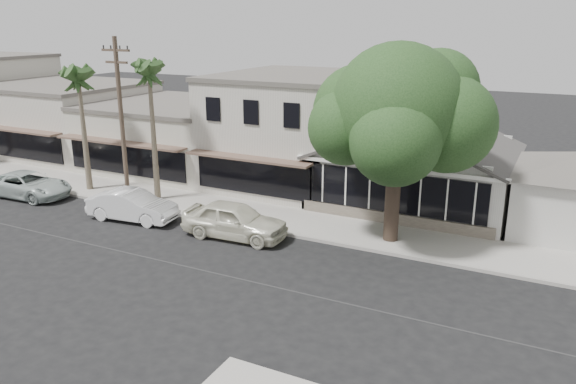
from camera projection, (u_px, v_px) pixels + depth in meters
The scene contains 13 objects.
ground at pixel (211, 272), 22.64m from camera, with size 140.00×140.00×0.00m, color black.
sidewalk_north at pixel (161, 199), 31.83m from camera, with size 90.00×3.50×0.15m, color #9E9991.
corner_shop at pixel (417, 158), 30.38m from camera, with size 10.40×8.60×5.10m.
row_building_near at pixel (293, 131), 34.51m from camera, with size 8.00×10.00×6.50m, color beige.
row_building_midnear at pixel (176, 136), 38.72m from camera, with size 10.00×10.00×4.20m, color beige.
row_building_midfar at pixel (66, 119), 43.13m from camera, with size 11.00×10.00×5.00m, color beige.
utility_pole at pixel (121, 119), 29.56m from camera, with size 1.80×0.24×9.00m.
car_0 at pixel (235, 220), 26.09m from camera, with size 2.02×5.01×1.71m, color silver.
car_1 at pixel (132, 206), 28.40m from camera, with size 1.63×4.67×1.54m, color white.
car_2 at pixel (28, 185), 32.18m from camera, with size 2.40×5.21×1.45m, color #B0BEB9.
shade_tree at pixel (398, 113), 24.25m from camera, with size 8.08×7.31×8.97m.
palm_east at pixel (149, 73), 29.54m from camera, with size 3.08×3.08×8.22m.
palm_mid at pixel (78, 78), 31.54m from camera, with size 3.07×3.07×7.78m.
Camera 1 is at (12.08, -17.10, 9.72)m, focal length 35.00 mm.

